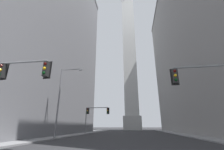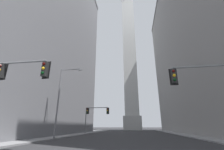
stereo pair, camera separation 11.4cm
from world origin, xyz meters
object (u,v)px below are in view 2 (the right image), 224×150
obelisk (130,51)px  traffic_light_near_left (12,81)px  street_lamp (62,94)px  traffic_light_mid_left (94,113)px  traffic_light_near_right (216,83)px

obelisk → traffic_light_near_left: bearing=-97.7°
traffic_light_near_left → street_lamp: 9.81m
obelisk → traffic_light_mid_left: obelisk is taller
obelisk → traffic_light_near_right: bearing=-82.7°
traffic_light_mid_left → traffic_light_near_left: 22.19m
obelisk → traffic_light_near_right: 62.93m
traffic_light_near_right → traffic_light_mid_left: size_ratio=1.10×
obelisk → street_lamp: (-8.56, -46.41, -30.32)m
traffic_light_near_right → traffic_light_mid_left: bearing=125.5°
traffic_light_near_right → obelisk: bearing=97.3°
obelisk → traffic_light_near_right: size_ratio=12.67×
traffic_light_near_left → obelisk: bearing=82.3°
traffic_light_mid_left → traffic_light_near_left: traffic_light_near_left is taller
traffic_light_mid_left → traffic_light_near_right: bearing=-54.5°
traffic_light_near_left → street_lamp: street_lamp is taller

